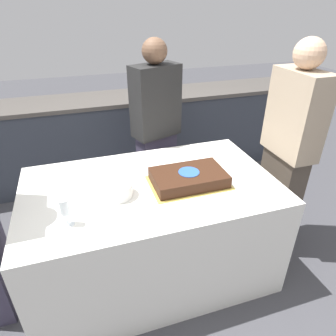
% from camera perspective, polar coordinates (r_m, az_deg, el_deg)
% --- Properties ---
extents(ground_plane, '(14.00, 14.00, 0.00)m').
position_cam_1_polar(ground_plane, '(2.46, -2.82, -18.49)').
color(ground_plane, '#424247').
extents(back_counter, '(4.40, 0.58, 0.92)m').
position_cam_1_polar(back_counter, '(3.47, -9.89, 5.88)').
color(back_counter, '#333842').
rests_on(back_counter, ground_plane).
extents(dining_table, '(1.64, 0.97, 0.78)m').
position_cam_1_polar(dining_table, '(2.19, -3.07, -11.68)').
color(dining_table, white).
rests_on(dining_table, ground_plane).
extents(cake, '(0.51, 0.33, 0.09)m').
position_cam_1_polar(cake, '(1.95, 3.96, -1.86)').
color(cake, gold).
rests_on(cake, dining_table).
extents(plate_stack, '(0.19, 0.19, 0.09)m').
position_cam_1_polar(plate_stack, '(1.85, -9.70, -4.06)').
color(plate_stack, white).
rests_on(plate_stack, dining_table).
extents(wine_glass, '(0.07, 0.07, 0.16)m').
position_cam_1_polar(wine_glass, '(1.65, -19.07, -7.28)').
color(wine_glass, white).
rests_on(wine_glass, dining_table).
extents(side_plate_near_cake, '(0.22, 0.22, 0.00)m').
position_cam_1_polar(side_plate_near_cake, '(2.23, 2.96, 1.50)').
color(side_plate_near_cake, white).
rests_on(side_plate_near_cake, dining_table).
extents(person_cutting_cake, '(0.43, 0.31, 1.59)m').
position_cam_1_polar(person_cutting_cake, '(2.60, -2.25, 6.61)').
color(person_cutting_cake, '#383347').
rests_on(person_cutting_cake, ground_plane).
extents(person_seated_right, '(0.20, 0.41, 1.63)m').
position_cam_1_polar(person_seated_right, '(2.36, 21.78, 2.62)').
color(person_seated_right, '#4C4238').
rests_on(person_seated_right, ground_plane).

